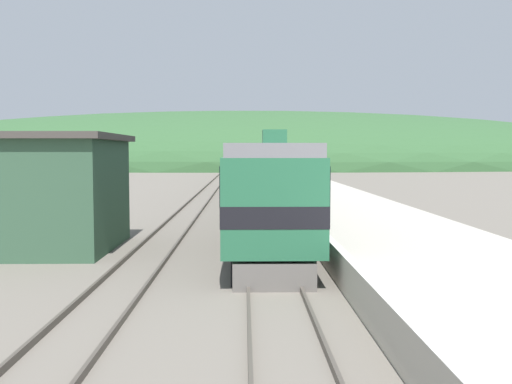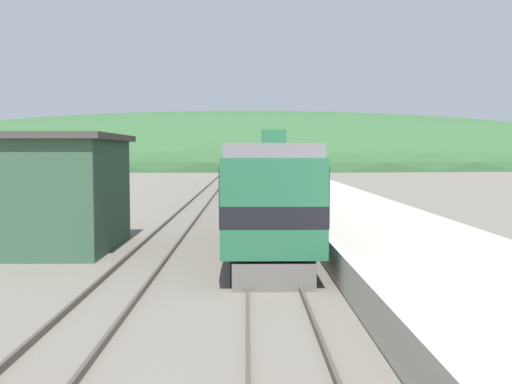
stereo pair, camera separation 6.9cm
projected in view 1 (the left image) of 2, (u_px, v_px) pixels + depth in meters
name	position (u px, v px, depth m)	size (l,w,h in m)	color
track_main	(252.00, 185.00, 66.22)	(1.52, 180.00, 0.16)	#4C443D
track_siding	(213.00, 185.00, 66.13)	(1.52, 180.00, 0.16)	#4C443D
platform	(316.00, 194.00, 46.33)	(5.87, 140.00, 1.01)	#BCB5A5
distant_hills	(247.00, 166.00, 159.32)	(225.79, 101.61, 28.61)	#335B33
station_shed	(14.00, 191.00, 23.17)	(8.16, 6.80, 4.47)	#385B42
express_train_lead_car	(263.00, 188.00, 25.93)	(2.97, 20.45, 4.38)	black
carriage_second	(255.00, 172.00, 47.96)	(2.96, 21.50, 4.02)	black
carriage_third	(251.00, 166.00, 70.28)	(2.96, 21.50, 4.02)	black
carriage_fourth	(250.00, 162.00, 92.61)	(2.96, 21.50, 4.02)	black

